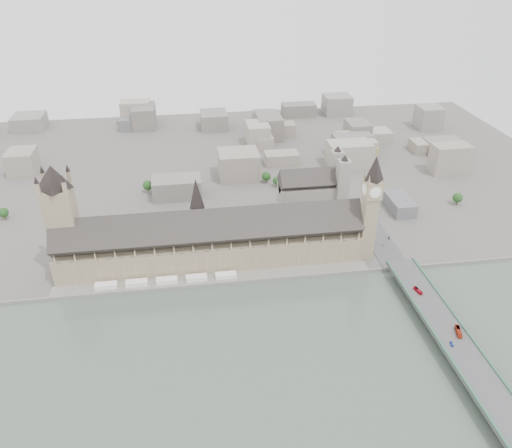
{
  "coord_description": "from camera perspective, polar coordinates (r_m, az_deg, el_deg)",
  "views": [
    {
      "loc": [
        -14.07,
        -352.19,
        257.93
      ],
      "look_at": [
        43.37,
        43.32,
        22.79
      ],
      "focal_mm": 35.0,
      "sensor_mm": 36.0,
      "label": 1
    }
  ],
  "objects": [
    {
      "name": "ground",
      "position": [
        436.76,
        -4.84,
        -5.85
      ],
      "size": [
        900.0,
        900.0,
        0.0
      ],
      "primitive_type": "plane",
      "color": "#595651",
      "rests_on": "ground"
    },
    {
      "name": "westminster_abbey",
      "position": [
        519.44,
        6.58,
        3.62
      ],
      "size": [
        68.0,
        36.0,
        64.0
      ],
      "color": "gray",
      "rests_on": "ground"
    },
    {
      "name": "embankment_wall",
      "position": [
        423.85,
        -4.71,
        -6.88
      ],
      "size": [
        600.0,
        1.5,
        3.0
      ],
      "primitive_type": "cube",
      "color": "gray",
      "rests_on": "ground"
    },
    {
      "name": "palace_of_westminster",
      "position": [
        440.26,
        -5.15,
        -1.96
      ],
      "size": [
        265.0,
        40.73,
        55.44
      ],
      "color": "gray",
      "rests_on": "ground"
    },
    {
      "name": "bridge_parapets",
      "position": [
        374.89,
        23.06,
        -13.83
      ],
      "size": [
        25.0,
        235.0,
        1.15
      ],
      "primitive_type": null,
      "color": "#38664C",
      "rests_on": "westminster_bridge"
    },
    {
      "name": "elizabeth_tower",
      "position": [
        439.09,
        13.01,
        2.56
      ],
      "size": [
        17.0,
        17.0,
        107.5
      ],
      "color": "gray",
      "rests_on": "ground"
    },
    {
      "name": "park_trees",
      "position": [
        482.32,
        -6.57,
        -1.03
      ],
      "size": [
        110.0,
        30.0,
        15.0
      ],
      "primitive_type": null,
      "color": "#1C3E16",
      "rests_on": "ground"
    },
    {
      "name": "city_skyline_inland",
      "position": [
        643.37,
        -6.49,
        8.47
      ],
      "size": [
        720.0,
        360.0,
        38.0
      ],
      "primitive_type": null,
      "color": "gray",
      "rests_on": "ground"
    },
    {
      "name": "terrace_tents",
      "position": [
        429.31,
        -10.16,
        -6.36
      ],
      "size": [
        118.0,
        7.0,
        4.0
      ],
      "color": "white",
      "rests_on": "river_terrace"
    },
    {
      "name": "car_silver",
      "position": [
        392.18,
        22.15,
        -11.33
      ],
      "size": [
        2.15,
        4.36,
        1.37
      ],
      "primitive_type": "imported",
      "rotation": [
        0.0,
        0.0,
        -0.17
      ],
      "color": "gray",
      "rests_on": "westminster_bridge"
    },
    {
      "name": "car_approach",
      "position": [
        481.23,
        14.96,
        -1.57
      ],
      "size": [
        3.09,
        4.89,
        1.32
      ],
      "primitive_type": "imported",
      "rotation": [
        0.0,
        0.0,
        -0.3
      ],
      "color": "gray",
      "rests_on": "westminster_bridge"
    },
    {
      "name": "westminster_bridge",
      "position": [
        406.17,
        19.92,
        -10.24
      ],
      "size": [
        25.0,
        325.0,
        10.25
      ],
      "primitive_type": "cube",
      "color": "#474749",
      "rests_on": "ground"
    },
    {
      "name": "car_blue",
      "position": [
        380.42,
        21.47,
        -12.63
      ],
      "size": [
        2.85,
        4.88,
        1.56
      ],
      "primitive_type": "imported",
      "rotation": [
        0.0,
        0.0,
        -0.23
      ],
      "color": "#18349E",
      "rests_on": "westminster_bridge"
    },
    {
      "name": "red_bus_south",
      "position": [
        390.72,
        22.14,
        -11.3
      ],
      "size": [
        6.19,
        12.51,
        3.4
      ],
      "primitive_type": "imported",
      "rotation": [
        0.0,
        0.0,
        -0.29
      ],
      "color": "red",
      "rests_on": "westminster_bridge"
    },
    {
      "name": "river_terrace",
      "position": [
        430.14,
        -4.78,
        -6.33
      ],
      "size": [
        270.0,
        15.0,
        2.0
      ],
      "primitive_type": "cube",
      "color": "gray",
      "rests_on": "ground"
    },
    {
      "name": "central_tower",
      "position": [
        427.84,
        -6.76,
        2.37
      ],
      "size": [
        13.0,
        13.0,
        48.0
      ],
      "color": "gray",
      "rests_on": "ground"
    },
    {
      "name": "victoria_tower",
      "position": [
        442.46,
        -21.36,
        0.93
      ],
      "size": [
        30.0,
        30.0,
        100.0
      ],
      "color": "gray",
      "rests_on": "ground"
    },
    {
      "name": "red_bus_north",
      "position": [
        419.71,
        18.03,
        -7.24
      ],
      "size": [
        4.23,
        9.77,
        2.65
      ],
      "primitive_type": "imported",
      "rotation": [
        0.0,
        0.0,
        0.22
      ],
      "color": "red",
      "rests_on": "westminster_bridge"
    },
    {
      "name": "river_thames",
      "position": [
        319.01,
        -2.54,
        -23.53
      ],
      "size": [
        600.0,
        600.0,
        0.0
      ],
      "primitive_type": "plane",
      "color": "#47534B",
      "rests_on": "ground"
    }
  ]
}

